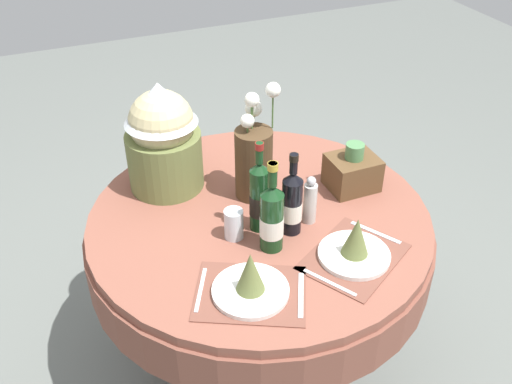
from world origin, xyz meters
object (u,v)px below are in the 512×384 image
at_px(place_setting_left, 250,282).
at_px(tumbler_near_right, 234,224).
at_px(dining_table, 259,243).
at_px(wine_bottle_rear, 292,203).
at_px(gift_tub_back_left, 162,133).
at_px(pepper_mill, 310,201).
at_px(place_setting_right, 355,247).
at_px(wine_bottle_centre, 272,217).
at_px(flower_vase, 254,156).
at_px(woven_basket_side_right, 352,171).
at_px(wine_bottle_left, 259,196).

height_order(place_setting_left, tumbler_near_right, place_setting_left).
height_order(dining_table, tumbler_near_right, tumbler_near_right).
height_order(wine_bottle_rear, gift_tub_back_left, gift_tub_back_left).
xyz_separation_m(dining_table, pepper_mill, (0.15, -0.10, 0.22)).
distance_m(dining_table, gift_tub_back_left, 0.55).
xyz_separation_m(place_setting_right, wine_bottle_centre, (-0.23, 0.16, 0.08)).
bearing_deg(flower_vase, gift_tub_back_left, 147.08).
relative_size(place_setting_right, woven_basket_side_right, 2.22).
relative_size(dining_table, place_setting_right, 2.99).
bearing_deg(wine_bottle_centre, wine_bottle_left, 88.45).
relative_size(flower_vase, tumbler_near_right, 4.07).
relative_size(wine_bottle_left, gift_tub_back_left, 0.80).
height_order(flower_vase, wine_bottle_centre, flower_vase).
relative_size(flower_vase, wine_bottle_centre, 1.34).
height_order(wine_bottle_centre, tumbler_near_right, wine_bottle_centre).
height_order(dining_table, wine_bottle_left, wine_bottle_left).
relative_size(flower_vase, wine_bottle_rear, 1.44).
bearing_deg(tumbler_near_right, wine_bottle_rear, -12.90).
bearing_deg(flower_vase, place_setting_left, -113.68).
relative_size(place_setting_left, wine_bottle_rear, 1.34).
bearing_deg(place_setting_left, pepper_mill, 37.72).
height_order(place_setting_left, gift_tub_back_left, gift_tub_back_left).
relative_size(tumbler_near_right, woven_basket_side_right, 0.58).
distance_m(dining_table, wine_bottle_centre, 0.32).
xyz_separation_m(wine_bottle_left, tumbler_near_right, (-0.10, -0.01, -0.08)).
height_order(pepper_mill, woven_basket_side_right, woven_basket_side_right).
bearing_deg(gift_tub_back_left, tumbler_near_right, -72.58).
bearing_deg(tumbler_near_right, woven_basket_side_right, 11.61).
relative_size(wine_bottle_centre, woven_basket_side_right, 1.75).
relative_size(tumbler_near_right, gift_tub_back_left, 0.26).
bearing_deg(gift_tub_back_left, wine_bottle_centre, -65.93).
xyz_separation_m(place_setting_right, pepper_mill, (-0.05, 0.23, 0.04)).
bearing_deg(place_setting_left, wine_bottle_left, 62.45).
bearing_deg(gift_tub_back_left, dining_table, -51.24).
bearing_deg(place_setting_right, woven_basket_side_right, 61.14).
height_order(place_setting_left, woven_basket_side_right, woven_basket_side_right).
bearing_deg(place_setting_right, wine_bottle_rear, 122.10).
height_order(flower_vase, woven_basket_side_right, flower_vase).
bearing_deg(dining_table, woven_basket_side_right, 3.79).
distance_m(place_setting_left, woven_basket_side_right, 0.70).
bearing_deg(woven_basket_side_right, place_setting_left, -146.39).
xyz_separation_m(gift_tub_back_left, woven_basket_side_right, (0.65, -0.29, -0.15)).
bearing_deg(woven_basket_side_right, tumbler_near_right, -168.39).
xyz_separation_m(flower_vase, woven_basket_side_right, (0.36, -0.10, -0.09)).
distance_m(place_setting_left, gift_tub_back_left, 0.70).
xyz_separation_m(pepper_mill, woven_basket_side_right, (0.25, 0.13, -0.01)).
relative_size(wine_bottle_centre, wine_bottle_rear, 1.07).
xyz_separation_m(wine_bottle_left, pepper_mill, (0.18, -0.03, -0.05)).
bearing_deg(gift_tub_back_left, wine_bottle_rear, -54.12).
distance_m(pepper_mill, gift_tub_back_left, 0.60).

